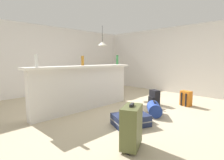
{
  "coord_description": "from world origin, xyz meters",
  "views": [
    {
      "loc": [
        -3.34,
        -3.23,
        1.31
      ],
      "look_at": [
        0.3,
        0.43,
        0.67
      ],
      "focal_mm": 27.7,
      "sensor_mm": 36.0,
      "label": 1
    }
  ],
  "objects": [
    {
      "name": "bottle_white",
      "position": [
        -1.97,
        0.28,
        1.27
      ],
      "size": [
        0.06,
        0.06,
        0.26
      ],
      "primitive_type": "cylinder",
      "color": "silver",
      "rests_on": "bar_countertop"
    },
    {
      "name": "wall_back",
      "position": [
        0.0,
        3.05,
        1.25
      ],
      "size": [
        6.6,
        0.1,
        2.5
      ],
      "primitive_type": "cube",
      "color": "silver",
      "rests_on": "ground_plane"
    },
    {
      "name": "bottle_amber",
      "position": [
        -0.77,
        0.42,
        1.26
      ],
      "size": [
        0.07,
        0.07,
        0.24
      ],
      "primitive_type": "cylinder",
      "color": "#9E661E",
      "rests_on": "bar_countertop"
    },
    {
      "name": "wall_right",
      "position": [
        3.05,
        0.3,
        1.25
      ],
      "size": [
        0.1,
        6.0,
        2.5
      ],
      "primitive_type": "cube",
      "color": "silver",
      "rests_on": "ground_plane"
    },
    {
      "name": "suitcase_flat_navy",
      "position": [
        -0.76,
        -1.16,
        0.11
      ],
      "size": [
        0.89,
        0.72,
        0.22
      ],
      "color": "#1E284C",
      "rests_on": "ground_plane"
    },
    {
      "name": "dining_table",
      "position": [
        1.07,
        1.63,
        0.65
      ],
      "size": [
        1.1,
        0.8,
        0.74
      ],
      "color": "brown",
      "rests_on": "ground_plane"
    },
    {
      "name": "ground_plane",
      "position": [
        0.0,
        0.0,
        -0.03
      ],
      "size": [
        13.0,
        13.0,
        0.05
      ],
      "primitive_type": "cube",
      "color": "#BCAD8E"
    },
    {
      "name": "pendant_lamp",
      "position": [
        0.98,
        1.61,
        1.85
      ],
      "size": [
        0.34,
        0.34,
        0.76
      ],
      "color": "black"
    },
    {
      "name": "backpack_black",
      "position": [
        0.92,
        -0.66,
        0.2
      ],
      "size": [
        0.31,
        0.33,
        0.42
      ],
      "color": "black",
      "rests_on": "ground_plane"
    },
    {
      "name": "bottle_green",
      "position": [
        0.5,
        0.4,
        1.27
      ],
      "size": [
        0.07,
        0.07,
        0.28
      ],
      "primitive_type": "cylinder",
      "color": "#2D6B38",
      "rests_on": "bar_countertop"
    },
    {
      "name": "duffel_bag_blue",
      "position": [
        0.09,
        -1.16,
        0.15
      ],
      "size": [
        0.56,
        0.54,
        0.34
      ],
      "color": "#233D93",
      "rests_on": "ground_plane"
    },
    {
      "name": "bar_countertop",
      "position": [
        -0.77,
        0.34,
        1.11
      ],
      "size": [
        2.96,
        0.4,
        0.05
      ],
      "primitive_type": "cube",
      "color": "white",
      "rests_on": "partition_half_wall"
    },
    {
      "name": "suitcase_upright_olive",
      "position": [
        -1.45,
        -1.72,
        0.33
      ],
      "size": [
        0.5,
        0.41,
        0.67
      ],
      "color": "#51562D",
      "rests_on": "ground_plane"
    },
    {
      "name": "backpack_orange",
      "position": [
        1.45,
        -1.35,
        0.2
      ],
      "size": [
        0.29,
        0.31,
        0.42
      ],
      "color": "orange",
      "rests_on": "ground_plane"
    },
    {
      "name": "dining_chair_near_partition",
      "position": [
        1.01,
        1.1,
        0.52
      ],
      "size": [
        0.43,
        0.43,
        0.93
      ],
      "color": "black",
      "rests_on": "ground_plane"
    },
    {
      "name": "partition_half_wall",
      "position": [
        -0.77,
        0.34,
        0.54
      ],
      "size": [
        2.8,
        0.2,
        1.08
      ],
      "primitive_type": "cube",
      "color": "silver",
      "rests_on": "ground_plane"
    }
  ]
}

